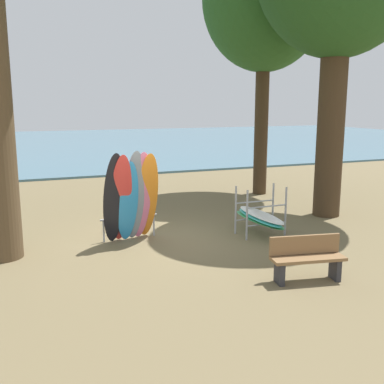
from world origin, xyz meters
name	(u,v)px	position (x,y,z in m)	size (l,w,h in m)	color
ground_plane	(160,242)	(0.00, 0.00, 0.00)	(80.00, 80.00, 0.00)	brown
lake_water	(53,144)	(0.00, 28.31, 0.05)	(80.00, 36.00, 0.10)	#477084
leaning_board_pile	(131,198)	(-0.63, 0.27, 1.08)	(1.45, 0.85, 2.24)	black
board_storage_rack	(260,217)	(2.55, -0.35, 0.47)	(1.15, 2.12, 1.25)	#9EA0A5
park_bench	(307,257)	(1.82, -3.35, 0.45)	(1.45, 0.66, 0.85)	#2D2D33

